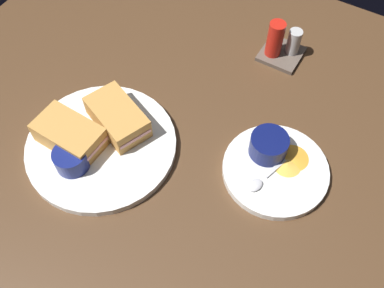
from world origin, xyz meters
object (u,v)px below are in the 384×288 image
at_px(sandwich_half_far, 70,135).
at_px(spoon_by_dark_ramekin, 90,143).
at_px(plate_sandwich_main, 101,146).
at_px(plate_chips_companion, 275,170).
at_px(spoon_by_gravy_ramekin, 260,181).
at_px(condiment_caddy, 281,45).
at_px(ramekin_dark_sauce, 71,159).
at_px(ramekin_light_gravy, 269,145).
at_px(sandwich_half_near, 117,117).

bearing_deg(sandwich_half_far, spoon_by_dark_ramekin, 19.48).
bearing_deg(plate_sandwich_main, sandwich_half_far, -154.31).
bearing_deg(spoon_by_dark_ramekin, plate_chips_companion, 21.88).
xyz_separation_m(spoon_by_gravy_ramekin, condiment_caddy, (-0.11, 0.33, 0.01)).
relative_size(ramekin_dark_sauce, spoon_by_gravy_ramekin, 0.65).
bearing_deg(spoon_by_gravy_ramekin, condiment_caddy, 107.94).
bearing_deg(ramekin_dark_sauce, condiment_caddy, 65.66).
height_order(ramekin_light_gravy, spoon_by_gravy_ramekin, ramekin_light_gravy).
relative_size(sandwich_half_far, spoon_by_gravy_ramekin, 1.37).
distance_m(plate_sandwich_main, condiment_caddy, 0.46).
relative_size(plate_sandwich_main, ramekin_light_gravy, 4.05).
bearing_deg(condiment_caddy, plate_chips_companion, -67.27).
xyz_separation_m(plate_chips_companion, ramekin_light_gravy, (-0.03, 0.03, 0.03)).
distance_m(plate_sandwich_main, ramekin_light_gravy, 0.33).
bearing_deg(spoon_by_gravy_ramekin, ramekin_light_gravy, 103.86).
distance_m(spoon_by_dark_ramekin, spoon_by_gravy_ramekin, 0.33).
bearing_deg(condiment_caddy, ramekin_light_gravy, -71.04).
bearing_deg(ramekin_light_gravy, sandwich_half_near, -162.15).
bearing_deg(spoon_by_gravy_ramekin, sandwich_half_far, -163.69).
xyz_separation_m(plate_sandwich_main, sandwich_half_near, (0.00, 0.06, 0.03)).
height_order(sandwich_half_near, ramekin_dark_sauce, sandwich_half_near).
relative_size(spoon_by_gravy_ramekin, condiment_caddy, 1.04).
height_order(spoon_by_dark_ramekin, ramekin_light_gravy, ramekin_light_gravy).
relative_size(sandwich_half_near, spoon_by_dark_ramekin, 1.51).
bearing_deg(plate_chips_companion, ramekin_dark_sauce, -150.77).
relative_size(plate_sandwich_main, spoon_by_gravy_ramekin, 3.00).
distance_m(sandwich_half_far, condiment_caddy, 0.50).
xyz_separation_m(sandwich_half_far, ramekin_dark_sauce, (0.04, -0.04, -0.00)).
bearing_deg(ramekin_dark_sauce, sandwich_half_far, 131.17).
relative_size(sandwich_half_far, condiment_caddy, 1.42).
xyz_separation_m(plate_sandwich_main, ramekin_light_gravy, (0.29, 0.15, 0.03)).
distance_m(plate_sandwich_main, ramekin_dark_sauce, 0.07).
bearing_deg(spoon_by_dark_ramekin, condiment_caddy, 62.97).
height_order(ramekin_dark_sauce, condiment_caddy, condiment_caddy).
xyz_separation_m(ramekin_dark_sauce, spoon_by_gravy_ramekin, (0.32, 0.14, -0.02)).
bearing_deg(plate_sandwich_main, sandwich_half_near, 85.69).
bearing_deg(sandwich_half_near, condiment_caddy, 61.11).
distance_m(sandwich_half_near, ramekin_dark_sauce, 0.12).
bearing_deg(ramekin_dark_sauce, plate_chips_companion, 29.23).
bearing_deg(sandwich_half_far, spoon_by_gravy_ramekin, 16.31).
distance_m(sandwich_half_near, ramekin_light_gravy, 0.30).
distance_m(spoon_by_dark_ramekin, condiment_caddy, 0.47).
relative_size(plate_sandwich_main, spoon_by_dark_ramekin, 3.00).
relative_size(sandwich_half_far, spoon_by_dark_ramekin, 1.37).
relative_size(plate_sandwich_main, condiment_caddy, 3.11).
bearing_deg(sandwich_half_near, plate_sandwich_main, -94.31).
bearing_deg(plate_sandwich_main, ramekin_dark_sauce, -103.31).
height_order(spoon_by_dark_ramekin, plate_chips_companion, spoon_by_dark_ramekin).
relative_size(ramekin_light_gravy, spoon_by_gravy_ramekin, 0.74).
distance_m(plate_sandwich_main, spoon_by_gravy_ramekin, 0.32).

